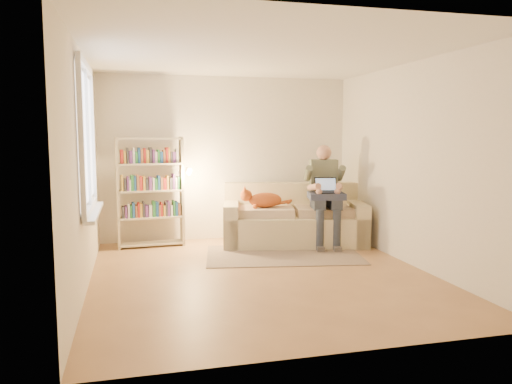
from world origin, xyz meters
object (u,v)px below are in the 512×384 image
object	(u,v)px
person	(325,189)
laptop	(327,189)
cat	(260,200)
bookshelf	(150,186)
sofa	(294,222)

from	to	relation	value
person	laptop	size ratio (longest dim) A/B	4.01
cat	bookshelf	size ratio (longest dim) A/B	0.48
laptop	bookshelf	size ratio (longest dim) A/B	0.23
person	bookshelf	xyz separation A→B (m)	(-2.57, 0.55, 0.05)
sofa	cat	world-z (taller)	sofa
sofa	bookshelf	xyz separation A→B (m)	(-2.16, 0.30, 0.58)
sofa	person	world-z (taller)	person
sofa	cat	size ratio (longest dim) A/B	2.94
laptop	bookshelf	xyz separation A→B (m)	(-2.55, 0.68, 0.03)
cat	laptop	xyz separation A→B (m)	(0.94, -0.36, 0.18)
cat	sofa	bearing A→B (deg)	14.74
cat	laptop	bearing A→B (deg)	-8.91
person	cat	xyz separation A→B (m)	(-0.95, 0.22, -0.16)
person	bookshelf	distance (m)	2.62
person	cat	distance (m)	0.99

